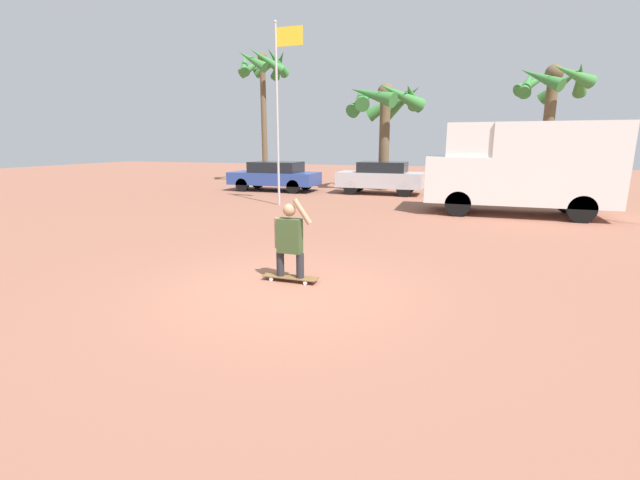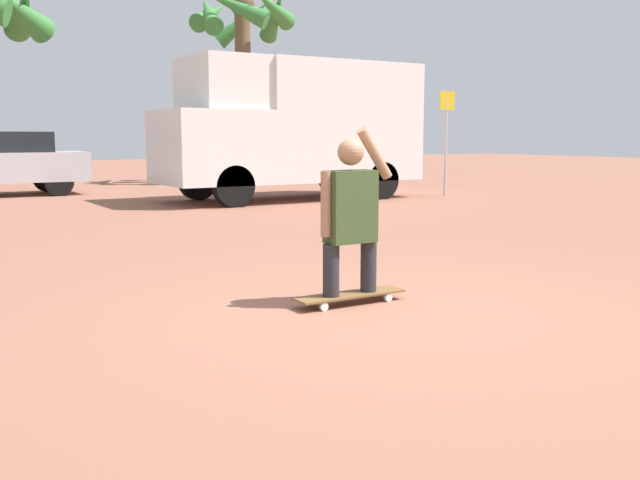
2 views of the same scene
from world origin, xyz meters
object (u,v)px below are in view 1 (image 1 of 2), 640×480
object	(u,v)px
parked_car_silver	(381,177)
parked_car_blue	(275,175)
person_skateboarder	(290,237)
palm_tree_near_van	(551,92)
flagpole	(280,100)
palm_tree_center_background	(385,104)
skateboard	(290,277)
camper_van	(522,166)
palm_tree_far_left	(263,71)

from	to	relation	value
parked_car_silver	parked_car_blue	xyz separation A→B (m)	(-5.45, -0.35, -0.03)
person_skateboarder	palm_tree_near_van	xyz separation A→B (m)	(6.13, 15.25, 3.80)
person_skateboarder	parked_car_silver	distance (m)	13.84
parked_car_blue	palm_tree_near_van	size ratio (longest dim) A/B	0.77
parked_car_blue	flagpole	xyz separation A→B (m)	(2.42, -4.62, 3.23)
parked_car_blue	palm_tree_center_background	world-z (taller)	palm_tree_center_background
skateboard	parked_car_silver	size ratio (longest dim) A/B	0.25
camper_van	palm_tree_center_background	xyz separation A→B (m)	(-5.93, 6.31, 2.67)
skateboard	person_skateboarder	size ratio (longest dim) A/B	0.71
skateboard	palm_tree_near_van	xyz separation A→B (m)	(6.12, 15.25, 4.54)
camper_van	palm_tree_near_van	xyz separation A→B (m)	(1.50, 5.95, 2.93)
person_skateboarder	palm_tree_far_left	bearing A→B (deg)	117.22
skateboard	palm_tree_far_left	size ratio (longest dim) A/B	0.13
palm_tree_far_left	flagpole	bearing A→B (deg)	-60.41
parked_car_blue	skateboard	bearing A→B (deg)	-64.15
parked_car_silver	palm_tree_far_left	size ratio (longest dim) A/B	0.52
palm_tree_far_left	flagpole	xyz separation A→B (m)	(4.78, -8.42, -2.50)
palm_tree_far_left	parked_car_silver	bearing A→B (deg)	-23.82
palm_tree_center_background	palm_tree_far_left	bearing A→B (deg)	167.79
skateboard	parked_car_silver	bearing A→B (deg)	94.43
skateboard	camper_van	world-z (taller)	camper_van
camper_van	palm_tree_near_van	world-z (taller)	palm_tree_near_van
palm_tree_center_background	flagpole	distance (m)	7.34
parked_car_blue	palm_tree_near_van	world-z (taller)	palm_tree_near_van
skateboard	parked_car_blue	xyz separation A→B (m)	(-6.51, 13.45, 0.72)
palm_tree_far_left	camper_van	bearing A→B (deg)	-30.47
skateboard	flagpole	size ratio (longest dim) A/B	0.15
person_skateboarder	skateboard	bearing A→B (deg)	0.00
person_skateboarder	palm_tree_near_van	size ratio (longest dim) A/B	0.24
skateboard	parked_car_blue	distance (m)	14.96
palm_tree_far_left	flagpole	size ratio (longest dim) A/B	1.14
flagpole	palm_tree_near_van	bearing A→B (deg)	32.15
parked_car_blue	palm_tree_far_left	size ratio (longest dim) A/B	0.58
parked_car_blue	flagpole	distance (m)	6.14
camper_van	palm_tree_far_left	world-z (taller)	palm_tree_far_left
camper_van	palm_tree_center_background	size ratio (longest dim) A/B	1.08
skateboard	parked_car_blue	size ratio (longest dim) A/B	0.22
camper_van	person_skateboarder	bearing A→B (deg)	-116.44
parked_car_blue	camper_van	bearing A→B (deg)	-20.40
flagpole	camper_van	bearing A→B (deg)	3.13
parked_car_blue	palm_tree_center_background	size ratio (longest dim) A/B	0.83
parked_car_blue	flagpole	bearing A→B (deg)	-62.33
person_skateboarder	parked_car_blue	xyz separation A→B (m)	(-6.51, 13.45, -0.03)
person_skateboarder	parked_car_blue	world-z (taller)	person_skateboarder
camper_van	skateboard	bearing A→B (deg)	-116.44
flagpole	parked_car_blue	bearing A→B (deg)	117.67
skateboard	flagpole	world-z (taller)	flagpole
camper_van	palm_tree_near_van	bearing A→B (deg)	75.85
parked_car_silver	parked_car_blue	bearing A→B (deg)	-176.27
parked_car_silver	palm_tree_near_van	bearing A→B (deg)	11.38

